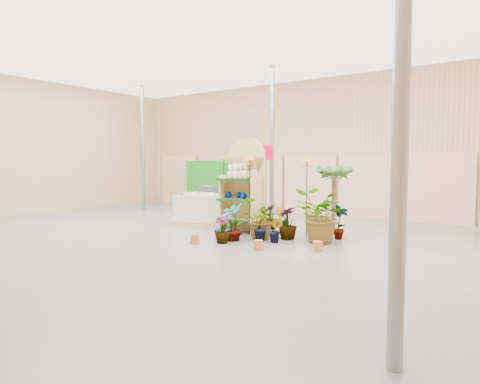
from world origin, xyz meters
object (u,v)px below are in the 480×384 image
(pallet_stack, at_px, (198,209))
(bird_table_front, at_px, (250,160))
(potted_plant_2, at_px, (260,219))
(display_shelf, at_px, (244,189))

(pallet_stack, relative_size, bird_table_front, 0.71)
(pallet_stack, bearing_deg, potted_plant_2, -31.22)
(display_shelf, bearing_deg, bird_table_front, -45.08)
(bird_table_front, relative_size, potted_plant_2, 2.10)
(display_shelf, relative_size, pallet_stack, 1.71)
(pallet_stack, xyz_separation_m, potted_plant_2, (2.63, -0.91, 0.03))
(potted_plant_2, bearing_deg, bird_table_front, 142.78)
(display_shelf, bearing_deg, potted_plant_2, -45.34)
(display_shelf, relative_size, bird_table_front, 1.22)
(bird_table_front, bearing_deg, display_shelf, 143.20)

